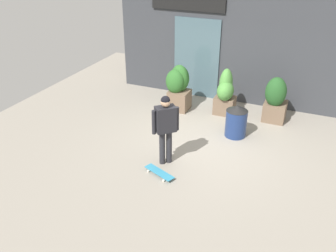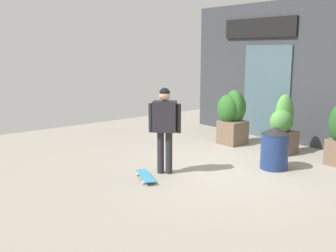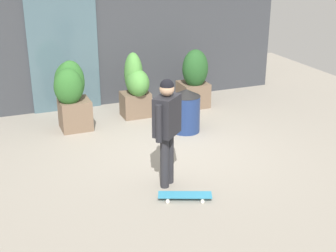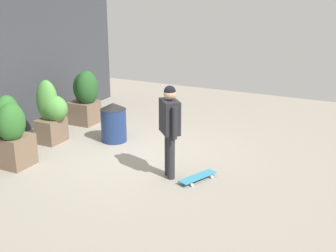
# 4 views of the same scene
# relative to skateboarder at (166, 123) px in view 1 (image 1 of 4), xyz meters

# --- Properties ---
(ground_plane) EXTENTS (12.00, 12.00, 0.00)m
(ground_plane) POSITION_rel_skateboarder_xyz_m (0.52, 1.10, -0.99)
(ground_plane) COLOR gray
(building_facade) EXTENTS (7.52, 0.31, 3.51)m
(building_facade) POSITION_rel_skateboarder_xyz_m (0.47, 4.11, 0.76)
(building_facade) COLOR #383A3F
(building_facade) RESTS_ON ground_plane
(skateboarder) EXTENTS (0.49, 0.48, 1.63)m
(skateboarder) POSITION_rel_skateboarder_xyz_m (0.00, 0.00, 0.00)
(skateboarder) COLOR #28282D
(skateboarder) RESTS_ON ground_plane
(skateboard) EXTENTS (0.77, 0.47, 0.08)m
(skateboard) POSITION_rel_skateboarder_xyz_m (0.07, -0.50, -0.93)
(skateboard) COLOR teal
(skateboard) RESTS_ON ground_plane
(planter_box_left) EXTENTS (0.66, 0.70, 1.34)m
(planter_box_left) POSITION_rel_skateboarder_xyz_m (-0.83, 2.80, -0.24)
(planter_box_left) COLOR brown
(planter_box_left) RESTS_ON ground_plane
(planter_box_right) EXTENTS (0.60, 0.68, 1.29)m
(planter_box_right) POSITION_rel_skateboarder_xyz_m (1.87, 3.10, -0.31)
(planter_box_right) COLOR brown
(planter_box_right) RESTS_ON ground_plane
(planter_box_mid) EXTENTS (0.57, 0.68, 1.33)m
(planter_box_mid) POSITION_rel_skateboarder_xyz_m (0.51, 2.99, -0.35)
(planter_box_mid) COLOR brown
(planter_box_mid) RESTS_ON ground_plane
(trash_bin) EXTENTS (0.55, 0.55, 0.84)m
(trash_bin) POSITION_rel_skateboarder_xyz_m (1.13, 1.86, -0.57)
(trash_bin) COLOR navy
(trash_bin) RESTS_ON ground_plane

